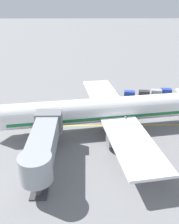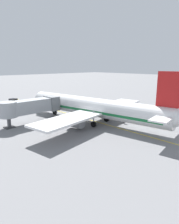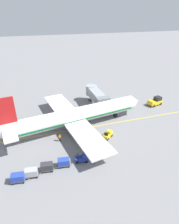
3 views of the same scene
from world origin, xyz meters
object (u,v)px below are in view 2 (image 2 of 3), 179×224
object	(u,v)px
baggage_tug_lead	(133,112)
baggage_cart_second_in_train	(160,115)
parked_airliner	(93,108)
ground_crew_wing_walker	(124,119)
pushback_tractor	(15,103)
baggage_tug_trailing	(94,110)
baggage_cart_front	(147,113)
baggage_cart_third_in_train	(173,117)
jet_bridge	(30,106)
ground_crew_loader	(104,115)

from	to	relation	value
baggage_tug_lead	baggage_cart_second_in_train	xyz separation A→B (m)	(0.47, -6.51, 0.24)
parked_airliner	baggage_cart_second_in_train	world-z (taller)	parked_airliner
ground_crew_wing_walker	pushback_tractor	bearing A→B (deg)	107.06
baggage_tug_trailing	baggage_cart_second_in_train	xyz separation A→B (m)	(6.07, -14.07, 0.24)
baggage_tug_trailing	pushback_tractor	bearing A→B (deg)	119.32
parked_airliner	pushback_tractor	xyz separation A→B (m)	(-5.05, 25.81, -2.09)
parked_airliner	baggage_cart_front	xyz separation A→B (m)	(11.98, -5.14, -2.24)
baggage_tug_trailing	baggage_cart_third_in_train	bearing A→B (deg)	-68.34
baggage_cart_second_in_train	baggage_tug_trailing	bearing A→B (deg)	113.33
baggage_tug_lead	baggage_cart_second_in_train	size ratio (longest dim) A/B	0.90
jet_bridge	pushback_tractor	distance (m)	17.84
baggage_cart_front	ground_crew_loader	xyz separation A→B (m)	(-8.20, 5.69, 0.00)
jet_bridge	baggage_cart_third_in_train	size ratio (longest dim) A/B	4.13
pushback_tractor	baggage_cart_front	distance (m)	35.32
parked_airliner	baggage_tug_lead	distance (m)	12.10
baggage_tug_trailing	ground_crew_wing_walker	size ratio (longest dim) A/B	1.61
ground_crew_loader	baggage_cart_second_in_train	bearing A→B (deg)	-45.99
baggage_tug_trailing	ground_crew_wing_walker	bearing A→B (deg)	-100.27
baggage_cart_front	jet_bridge	bearing A→B (deg)	147.04
baggage_tug_lead	baggage_cart_second_in_train	world-z (taller)	baggage_tug_lead
baggage_cart_front	baggage_cart_second_in_train	bearing A→B (deg)	-85.83
jet_bridge	baggage_tug_trailing	size ratio (longest dim) A/B	4.50
baggage_cart_front	ground_crew_wing_walker	size ratio (longest dim) A/B	1.76
parked_airliner	baggage_tug_trailing	xyz separation A→B (m)	(6.13, 5.91, -2.47)
jet_bridge	baggage_cart_front	world-z (taller)	jet_bridge
pushback_tractor	ground_crew_wing_walker	xyz separation A→B (m)	(9.30, -30.29, -0.15)
jet_bridge	ground_crew_wing_walker	size ratio (longest dim) A/B	7.24
pushback_tractor	baggage_cart_second_in_train	distance (m)	38.10
parked_airliner	baggage_cart_third_in_train	distance (m)	16.87
baggage_cart_front	ground_crew_loader	distance (m)	9.98
baggage_cart_second_in_train	baggage_cart_third_in_train	size ratio (longest dim) A/B	1.00
baggage_cart_second_in_train	pushback_tractor	bearing A→B (deg)	116.91
pushback_tractor	baggage_cart_third_in_train	bearing A→B (deg)	-64.05
pushback_tractor	ground_crew_loader	distance (m)	26.76
baggage_tug_lead	jet_bridge	bearing A→B (deg)	153.89
baggage_tug_lead	baggage_cart_third_in_train	distance (m)	9.21
baggage_cart_second_in_train	baggage_cart_third_in_train	xyz separation A→B (m)	(0.57, -2.64, 0.00)
ground_crew_wing_walker	parked_airliner	bearing A→B (deg)	133.53
jet_bridge	ground_crew_wing_walker	xyz separation A→B (m)	(13.51, -13.11, -2.50)
ground_crew_loader	baggage_tug_trailing	bearing A→B (deg)	66.34
baggage_cart_front	baggage_tug_trailing	bearing A→B (deg)	117.89
jet_bridge	ground_crew_wing_walker	bearing A→B (deg)	-44.14
jet_bridge	pushback_tractor	size ratio (longest dim) A/B	2.55
pushback_tractor	ground_crew_wing_walker	distance (m)	31.68
baggage_tug_trailing	ground_crew_loader	distance (m)	5.86
baggage_cart_front	baggage_cart_second_in_train	distance (m)	3.03
baggage_tug_trailing	baggage_cart_second_in_train	bearing A→B (deg)	-66.67
parked_airliner	ground_crew_wing_walker	distance (m)	6.56
baggage_cart_second_in_train	baggage_tug_lead	bearing A→B (deg)	94.11
ground_crew_wing_walker	baggage_cart_second_in_train	bearing A→B (deg)	-24.87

